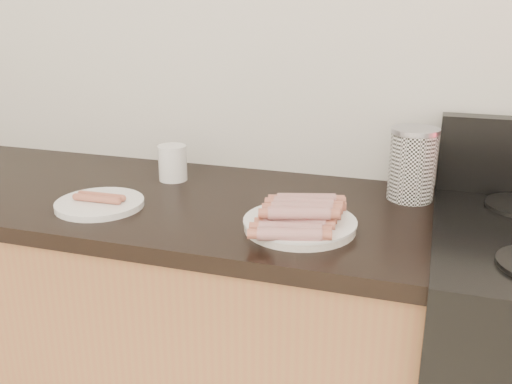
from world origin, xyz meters
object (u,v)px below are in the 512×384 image
(main_plate, at_px, (300,226))
(mug, at_px, (173,163))
(side_plate, at_px, (100,204))
(canister, at_px, (412,164))

(main_plate, relative_size, mug, 2.51)
(side_plate, relative_size, mug, 2.18)
(canister, xyz_separation_m, mug, (-0.66, -0.04, -0.04))
(mug, bearing_deg, main_plate, -29.83)
(main_plate, xyz_separation_m, mug, (-0.43, 0.25, 0.04))
(mug, bearing_deg, side_plate, -107.21)
(main_plate, bearing_deg, side_plate, -178.84)
(canister, bearing_deg, mug, -176.75)
(main_plate, relative_size, canister, 1.35)
(main_plate, distance_m, mug, 0.50)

